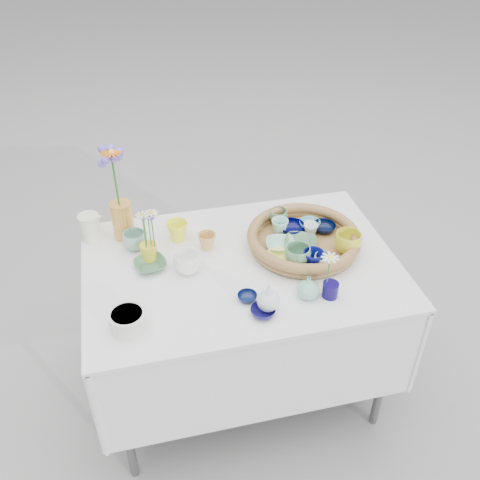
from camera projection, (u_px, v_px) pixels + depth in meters
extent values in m
plane|color=#989996|center=(241.00, 385.00, 2.62)|extent=(80.00, 80.00, 0.00)
imported|color=#01013F|center=(292.00, 228.00, 2.30)|extent=(0.14, 0.14, 0.04)
imported|color=black|center=(324.00, 228.00, 2.31)|extent=(0.10, 0.10, 0.03)
imported|color=yellow|center=(348.00, 242.00, 2.17)|extent=(0.15, 0.15, 0.09)
imported|color=#4B7855|center=(300.00, 244.00, 2.21)|extent=(0.18, 0.18, 0.03)
imported|color=#5E996D|center=(298.00, 256.00, 2.11)|extent=(0.13, 0.13, 0.08)
imported|color=#9DE1C2|center=(280.00, 245.00, 2.21)|extent=(0.14, 0.14, 0.03)
imported|color=#B0F5DF|center=(280.00, 227.00, 2.28)|extent=(0.08, 0.08, 0.07)
imported|color=white|center=(311.00, 230.00, 2.27)|extent=(0.06, 0.06, 0.06)
imported|color=#81D7EB|center=(310.00, 224.00, 2.33)|extent=(0.10, 0.10, 0.03)
imported|color=#090D61|center=(313.00, 260.00, 2.09)|extent=(0.10, 0.10, 0.08)
imported|color=#FFFD64|center=(277.00, 258.00, 2.14)|extent=(0.14, 0.14, 0.03)
imported|color=silver|center=(323.00, 261.00, 2.10)|extent=(0.10, 0.10, 0.06)
imported|color=#568D68|center=(278.00, 216.00, 2.35)|extent=(0.09, 0.09, 0.06)
imported|color=#FCFE2B|center=(178.00, 231.00, 2.27)|extent=(0.11, 0.11, 0.08)
imported|color=tan|center=(207.00, 241.00, 2.22)|extent=(0.09, 0.09, 0.07)
imported|color=#427351|center=(150.00, 265.00, 2.13)|extent=(0.15, 0.15, 0.03)
imported|color=white|center=(187.00, 263.00, 2.10)|extent=(0.11, 0.11, 0.08)
imported|color=#091440|center=(247.00, 297.00, 1.99)|extent=(0.08, 0.08, 0.02)
imported|color=#88B6A3|center=(135.00, 240.00, 2.22)|extent=(0.11, 0.11, 0.08)
imported|color=#141050|center=(263.00, 311.00, 1.92)|extent=(0.11, 0.11, 0.03)
imported|color=#7AC0A8|center=(308.00, 287.00, 1.98)|extent=(0.10, 0.10, 0.09)
cylinder|color=#0E0547|center=(330.00, 290.00, 1.99)|extent=(0.06, 0.06, 0.06)
cylinder|color=gold|center=(123.00, 220.00, 2.26)|extent=(0.09, 0.09, 0.17)
cylinder|color=yellow|center=(149.00, 252.00, 2.17)|extent=(0.08, 0.08, 0.07)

